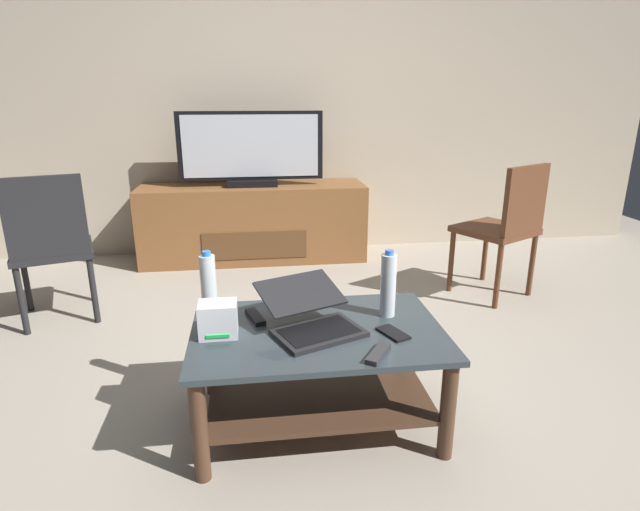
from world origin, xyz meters
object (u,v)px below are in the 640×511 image
(router_box, at_px, (218,319))
(tv_remote, at_px, (378,353))
(side_chair, at_px, (51,242))
(cell_phone, at_px, (393,333))
(media_cabinet, at_px, (254,223))
(dining_chair, at_px, (506,224))
(coffee_table, at_px, (318,359))
(water_bottle_far, at_px, (209,284))
(soundbar_remote, at_px, (255,317))
(laptop, at_px, (311,316))
(water_bottle_near, at_px, (388,285))
(television, at_px, (251,151))

(router_box, distance_m, tv_remote, 0.63)
(side_chair, xyz_separation_m, cell_phone, (1.71, -1.29, -0.07))
(media_cabinet, bearing_deg, dining_chair, -33.15)
(coffee_table, bearing_deg, water_bottle_far, 153.28)
(water_bottle_far, xyz_separation_m, soundbar_remote, (0.19, -0.09, -0.12))
(laptop, xyz_separation_m, router_box, (-0.37, -0.01, 0.01))
(laptop, height_order, soundbar_remote, laptop)
(coffee_table, bearing_deg, router_box, -179.65)
(cell_phone, bearing_deg, water_bottle_near, 59.52)
(coffee_table, relative_size, side_chair, 1.11)
(coffee_table, bearing_deg, media_cabinet, 95.85)
(tv_remote, bearing_deg, dining_chair, 83.76)
(water_bottle_near, xyz_separation_m, cell_phone, (-0.02, -0.18, -0.13))
(coffee_table, distance_m, dining_chair, 1.89)
(water_bottle_near, bearing_deg, soundbar_remote, 176.51)
(television, relative_size, dining_chair, 1.25)
(water_bottle_near, bearing_deg, router_box, -172.05)
(water_bottle_near, xyz_separation_m, water_bottle_far, (-0.75, 0.13, -0.01))
(laptop, bearing_deg, television, 95.30)
(side_chair, xyz_separation_m, water_bottle_near, (1.74, -1.11, 0.07))
(dining_chair, height_order, soundbar_remote, dining_chair)
(water_bottle_far, bearing_deg, dining_chair, 28.45)
(water_bottle_far, bearing_deg, cell_phone, -22.83)
(side_chair, height_order, water_bottle_near, side_chair)
(dining_chair, relative_size, cell_phone, 6.52)
(television, distance_m, water_bottle_far, 2.10)
(water_bottle_far, bearing_deg, water_bottle_near, -9.45)
(side_chair, bearing_deg, television, 42.38)
(coffee_table, distance_m, water_bottle_near, 0.43)
(coffee_table, relative_size, media_cabinet, 0.55)
(media_cabinet, height_order, dining_chair, dining_chair)
(tv_remote, bearing_deg, media_cabinet, 132.99)
(side_chair, relative_size, water_bottle_far, 3.27)
(cell_phone, relative_size, tv_remote, 0.88)
(laptop, bearing_deg, cell_phone, -15.97)
(router_box, bearing_deg, cell_phone, -6.99)
(coffee_table, relative_size, television, 0.88)
(router_box, bearing_deg, television, 86.14)
(router_box, bearing_deg, media_cabinet, 86.18)
(side_chair, height_order, water_bottle_far, side_chair)
(water_bottle_near, relative_size, soundbar_remote, 1.82)
(side_chair, bearing_deg, cell_phone, -36.91)
(cell_phone, bearing_deg, router_box, 149.76)
(side_chair, distance_m, laptop, 1.84)
(water_bottle_far, bearing_deg, router_box, -77.72)
(soundbar_remote, bearing_deg, router_box, -153.56)
(dining_chair, bearing_deg, soundbar_remote, -146.62)
(media_cabinet, xyz_separation_m, laptop, (0.21, -2.30, 0.18))
(tv_remote, bearing_deg, water_bottle_far, 176.82)
(coffee_table, relative_size, laptop, 2.13)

